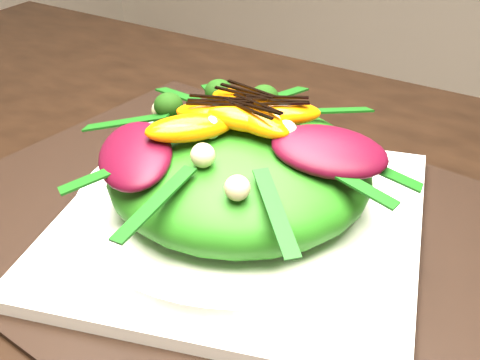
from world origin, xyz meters
The scene contains 9 objects.
placemat centered at (-0.13, 0.07, 0.75)m, with size 0.51×0.39×0.00m, color black.
plate_base centered at (-0.13, 0.07, 0.76)m, with size 0.29×0.29×0.01m, color silver.
salad_bowl centered at (-0.13, 0.07, 0.77)m, with size 0.26×0.26×0.02m, color white.
lettuce_mound centered at (-0.13, 0.07, 0.81)m, with size 0.21×0.21×0.07m, color #297415.
radicchio_leaf centered at (-0.06, 0.08, 0.84)m, with size 0.09×0.05×0.02m, color #3E0616.
orange_segment centered at (-0.14, 0.09, 0.85)m, with size 0.07×0.03×0.02m, color orange.
broccoli_floret centered at (-0.21, 0.09, 0.85)m, with size 0.03×0.03×0.03m, color black.
macadamia_nut centered at (-0.12, 0.02, 0.85)m, with size 0.02×0.02×0.02m, color #C6B48C.
balsamic_drizzle centered at (-0.14, 0.09, 0.86)m, with size 0.04×0.00×0.00m, color black.
Camera 1 is at (0.10, -0.30, 1.07)m, focal length 48.00 mm.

